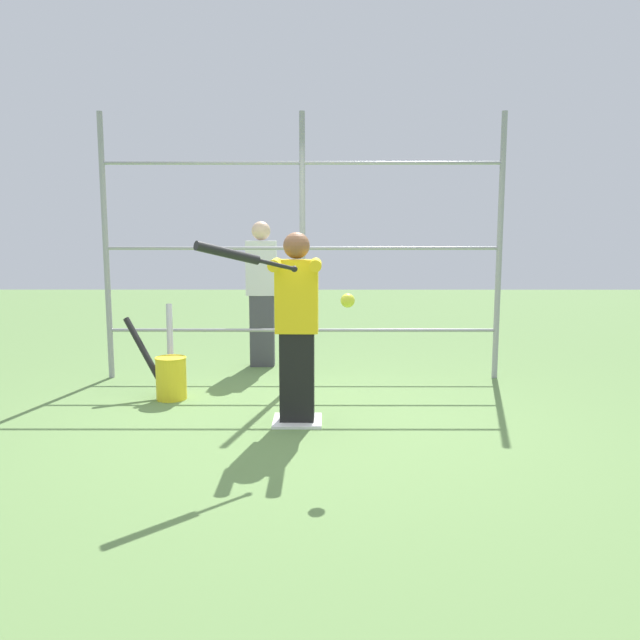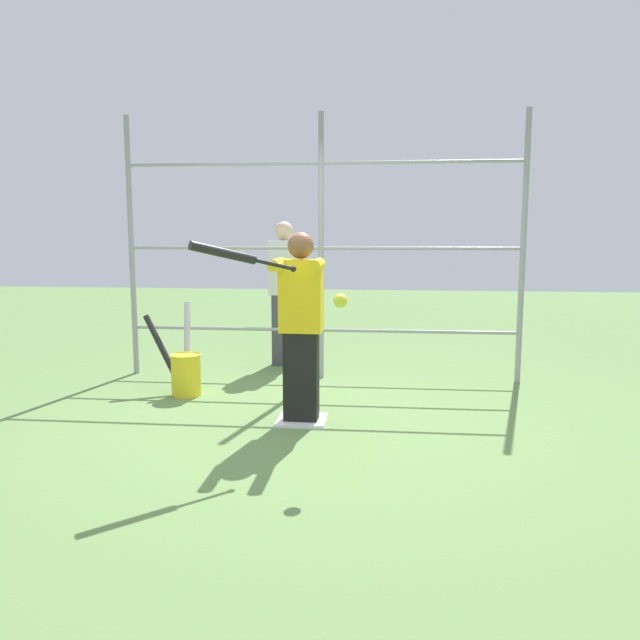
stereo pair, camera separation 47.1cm
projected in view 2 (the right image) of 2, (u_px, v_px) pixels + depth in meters
ground_plane at (301, 421)px, 5.18m from camera, size 24.00×24.00×0.00m
home_plate at (301, 420)px, 5.18m from camera, size 0.40×0.40×0.02m
fence_backstop at (321, 248)px, 6.56m from camera, size 4.20×0.06×2.78m
batter at (301, 321)px, 5.04m from camera, size 0.40×0.53×1.56m
baseball_bat_swinging at (233, 255)px, 4.31m from camera, size 0.67×0.55×0.24m
softball_in_flight at (340, 301)px, 4.19m from camera, size 0.10×0.10×0.10m
bat_bucket at (185, 370)px, 6.00m from camera, size 0.67×0.57×0.87m
bystander_behind_fence at (284, 291)px, 7.27m from camera, size 0.35×0.22×1.68m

